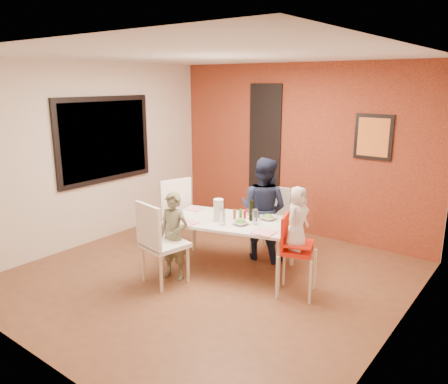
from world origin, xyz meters
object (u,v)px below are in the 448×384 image
Objects in this scene: dining_table at (232,224)px; high_chair at (294,248)px; chair_near at (158,239)px; child_near at (174,236)px; toddler at (297,218)px; paper_towel_roll at (218,210)px; child_far at (263,209)px; chair_far at (272,217)px; chair_left at (172,209)px; wine_bottle at (252,210)px.

dining_table is 1.01m from high_chair.
chair_near is 0.25m from child_near.
child_near is 1.56m from toddler.
paper_towel_roll reaches higher than dining_table.
dining_table is 0.57m from child_far.
paper_towel_roll is at bearing 50.71° from child_near.
high_chair is 1.11m from child_far.
chair_left is at bearing -154.66° from chair_far.
high_chair reaches higher than wine_bottle.
child_far is (0.55, 1.47, 0.13)m from chair_near.
child_near is (0.76, -0.76, -0.04)m from chair_left.
chair_left is at bearing 65.54° from high_chair.
child_near is at bearing -83.35° from chair_near.
dining_table is 0.32m from wine_bottle.
chair_left is at bearing 168.25° from paper_towel_roll.
child_near is 1.34m from child_far.
chair_left is 3.87× the size of wine_bottle.
toddler is (2.17, -0.22, 0.33)m from chair_left.
paper_towel_roll is at bearing 70.78° from high_chair.
chair_near is 3.80× the size of wine_bottle.
child_near is at bearing -126.87° from wine_bottle.
chair_far is at bearing 136.33° from chair_left.
chair_left is 0.74× the size of child_far.
child_near reaches higher than wine_bottle.
paper_towel_roll is (-0.25, -0.92, 0.28)m from chair_far.
child_near reaches higher than chair_near.
chair_near reaches higher than wine_bottle.
child_far is 4.91× the size of paper_towel_roll.
dining_table is 1.24× the size of child_far.
wine_bottle is (0.22, 0.14, 0.20)m from dining_table.
child_near is 4.05× the size of wine_bottle.
toddler is at bearing 8.84° from child_near.
wine_bottle is 0.94× the size of paper_towel_roll.
paper_towel_roll is (-0.11, -0.14, 0.20)m from dining_table.
paper_towel_roll is (1.04, -0.22, 0.22)m from chair_left.
chair_near is 1.80m from chair_far.
child_far is 0.42m from wine_bottle.
toddler is at bearing -76.18° from high_chair.
dining_table is 0.79m from child_near.
dining_table is 1.86× the size of chair_far.
paper_towel_roll reaches higher than wine_bottle.
high_chair is 3.47× the size of wine_bottle.
high_chair is at bearing -50.83° from chair_far.
chair_far is 0.71m from wine_bottle.
chair_left is 1.38m from child_far.
toddler is 2.67× the size of wine_bottle.
child_far reaches higher than child_near.
chair_far is 3.51× the size of wine_bottle.
dining_table is 1.61× the size of child_near.
paper_towel_roll is at bearing 62.90° from child_far.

